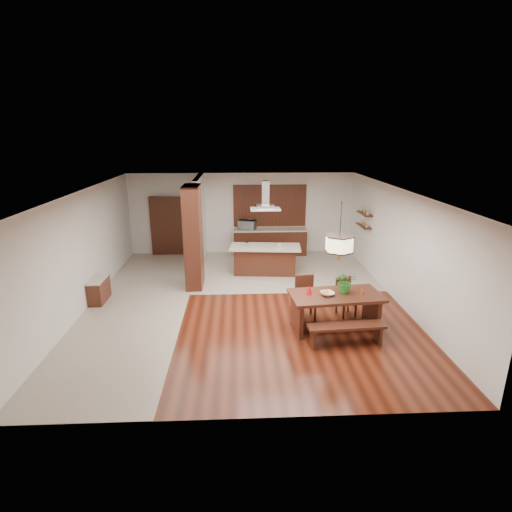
{
  "coord_description": "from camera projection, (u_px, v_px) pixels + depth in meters",
  "views": [
    {
      "loc": [
        -0.16,
        -9.68,
        4.27
      ],
      "look_at": [
        0.3,
        0.0,
        1.25
      ],
      "focal_mm": 28.0,
      "sensor_mm": 36.0,
      "label": 1
    }
  ],
  "objects": [
    {
      "name": "room_shell",
      "position": [
        244.0,
        225.0,
        9.89
      ],
      "size": [
        9.0,
        9.04,
        2.92
      ],
      "color": "#3C150A",
      "rests_on": "ground"
    },
    {
      "name": "tile_hallway",
      "position": [
        139.0,
        303.0,
        10.38
      ],
      "size": [
        2.5,
        9.0,
        0.01
      ],
      "primitive_type": "cube",
      "color": "#B4A796",
      "rests_on": "ground"
    },
    {
      "name": "tile_kitchen",
      "position": [
        282.0,
        269.0,
        12.95
      ],
      "size": [
        5.5,
        4.0,
        0.01
      ],
      "primitive_type": "cube",
      "color": "#B4A796",
      "rests_on": "ground"
    },
    {
      "name": "soffit_band",
      "position": [
        244.0,
        192.0,
        9.65
      ],
      "size": [
        8.0,
        9.0,
        0.02
      ],
      "primitive_type": "cube",
      "color": "#3F220F",
      "rests_on": "room_shell"
    },
    {
      "name": "partition_pier",
      "position": [
        193.0,
        237.0,
        11.16
      ],
      "size": [
        0.45,
        1.0,
        2.9
      ],
      "primitive_type": "cube",
      "color": "black",
      "rests_on": "ground"
    },
    {
      "name": "partition_stub",
      "position": [
        200.0,
        221.0,
        13.16
      ],
      "size": [
        0.18,
        2.4,
        2.9
      ],
      "primitive_type": "cube",
      "color": "silver",
      "rests_on": "ground"
    },
    {
      "name": "hallway_console",
      "position": [
        99.0,
        290.0,
        10.43
      ],
      "size": [
        0.37,
        0.88,
        0.63
      ],
      "primitive_type": "cube",
      "color": "black",
      "rests_on": "ground"
    },
    {
      "name": "hallway_doorway",
      "position": [
        167.0,
        226.0,
        14.27
      ],
      "size": [
        1.1,
        0.2,
        2.1
      ],
      "primitive_type": "cube",
      "color": "black",
      "rests_on": "ground"
    },
    {
      "name": "rear_counter",
      "position": [
        270.0,
        242.0,
        14.42
      ],
      "size": [
        2.6,
        0.62,
        0.95
      ],
      "color": "black",
      "rests_on": "ground"
    },
    {
      "name": "kitchen_window",
      "position": [
        270.0,
        206.0,
        14.29
      ],
      "size": [
        2.6,
        0.08,
        1.5
      ],
      "primitive_type": "cube",
      "color": "#A86D32",
      "rests_on": "room_shell"
    },
    {
      "name": "shelf_lower",
      "position": [
        364.0,
        226.0,
        12.74
      ],
      "size": [
        0.26,
        0.9,
        0.04
      ],
      "primitive_type": "cube",
      "color": "black",
      "rests_on": "room_shell"
    },
    {
      "name": "shelf_upper",
      "position": [
        365.0,
        214.0,
        12.63
      ],
      "size": [
        0.26,
        0.9,
        0.04
      ],
      "primitive_type": "cube",
      "color": "black",
      "rests_on": "room_shell"
    },
    {
      "name": "dining_table",
      "position": [
        335.0,
        303.0,
        8.89
      ],
      "size": [
        2.1,
        1.2,
        0.84
      ],
      "rotation": [
        0.0,
        0.0,
        0.1
      ],
      "color": "black",
      "rests_on": "ground"
    },
    {
      "name": "dining_bench",
      "position": [
        346.0,
        335.0,
        8.31
      ],
      "size": [
        1.63,
        0.46,
        0.45
      ],
      "primitive_type": null,
      "rotation": [
        0.0,
        0.0,
        0.07
      ],
      "color": "black",
      "rests_on": "ground"
    },
    {
      "name": "dining_chair_left",
      "position": [
        306.0,
        298.0,
        9.43
      ],
      "size": [
        0.49,
        0.49,
        1.03
      ],
      "primitive_type": null,
      "rotation": [
        0.0,
        0.0,
        0.09
      ],
      "color": "black",
      "rests_on": "ground"
    },
    {
      "name": "dining_chair_right",
      "position": [
        347.0,
        297.0,
        9.58
      ],
      "size": [
        0.51,
        0.51,
        0.93
      ],
      "primitive_type": null,
      "rotation": [
        0.0,
        0.0,
        0.29
      ],
      "color": "black",
      "rests_on": "ground"
    },
    {
      "name": "pendant_lantern",
      "position": [
        340.0,
        232.0,
        8.4
      ],
      "size": [
        0.64,
        0.64,
        1.31
      ],
      "primitive_type": null,
      "color": "#F2E6B9",
      "rests_on": "room_shell"
    },
    {
      "name": "foliage_plant",
      "position": [
        345.0,
        282.0,
        8.84
      ],
      "size": [
        0.47,
        0.41,
        0.51
      ],
      "primitive_type": "imported",
      "rotation": [
        0.0,
        0.0,
        -0.02
      ],
      "color": "#297627",
      "rests_on": "dining_table"
    },
    {
      "name": "fruit_bowl",
      "position": [
        327.0,
        294.0,
        8.75
      ],
      "size": [
        0.34,
        0.34,
        0.07
      ],
      "primitive_type": "imported",
      "rotation": [
        0.0,
        0.0,
        0.16
      ],
      "color": "beige",
      "rests_on": "dining_table"
    },
    {
      "name": "napkin_cone",
      "position": [
        309.0,
        290.0,
        8.8
      ],
      "size": [
        0.17,
        0.17,
        0.21
      ],
      "primitive_type": "cone",
      "rotation": [
        0.0,
        0.0,
        -0.38
      ],
      "color": "red",
      "rests_on": "dining_table"
    },
    {
      "name": "gold_ornament",
      "position": [
        362.0,
        292.0,
        8.81
      ],
      "size": [
        0.08,
        0.08,
        0.1
      ],
      "primitive_type": "cylinder",
      "rotation": [
        0.0,
        0.0,
        0.18
      ],
      "color": "gold",
      "rests_on": "dining_table"
    },
    {
      "name": "kitchen_island",
      "position": [
        265.0,
        259.0,
        12.47
      ],
      "size": [
        2.24,
        1.14,
        0.89
      ],
      "rotation": [
        0.0,
        0.0,
        -0.09
      ],
      "color": "black",
      "rests_on": "ground"
    },
    {
      "name": "range_hood",
      "position": [
        265.0,
        195.0,
        11.88
      ],
      "size": [
        0.9,
        0.55,
        0.87
      ],
      "primitive_type": null,
      "color": "silver",
      "rests_on": "room_shell"
    },
    {
      "name": "island_cup",
      "position": [
        279.0,
        245.0,
        12.25
      ],
      "size": [
        0.14,
        0.14,
        0.09
      ],
      "primitive_type": "imported",
      "rotation": [
        0.0,
        0.0,
        0.3
      ],
      "color": "silver",
      "rests_on": "kitchen_island"
    },
    {
      "name": "microwave",
      "position": [
        247.0,
        225.0,
        14.2
      ],
      "size": [
        0.7,
        0.58,
        0.33
      ],
      "primitive_type": "imported",
      "rotation": [
        0.0,
        0.0,
        -0.35
      ],
      "color": "#B3B4BA",
      "rests_on": "rear_counter"
    }
  ]
}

